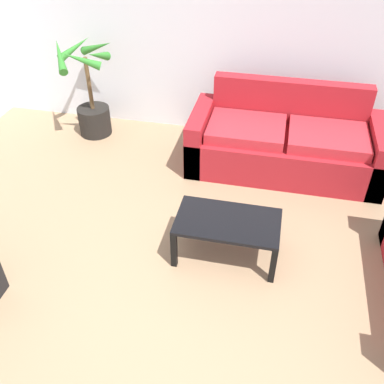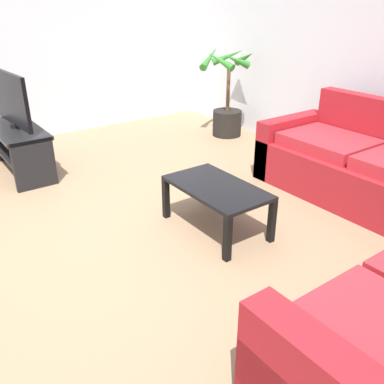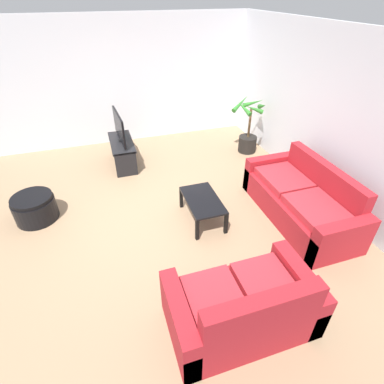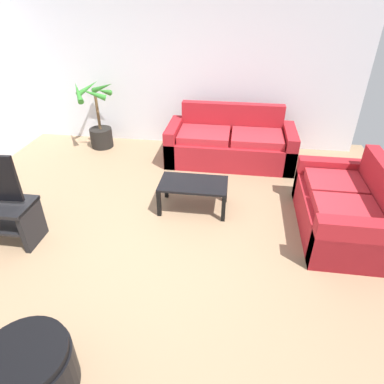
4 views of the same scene
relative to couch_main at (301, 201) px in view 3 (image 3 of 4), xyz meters
name	(u,v)px [view 3 (image 3 of 4)]	position (x,y,z in m)	size (l,w,h in m)	color
ground_plane	(150,212)	(-0.85, -2.28, -0.30)	(6.60, 6.60, 0.00)	#937556
wall_back	(321,114)	(-0.85, 0.72, 1.05)	(6.00, 0.06, 2.70)	silver
wall_left	(118,83)	(-3.85, -2.28, 1.05)	(0.06, 6.00, 2.70)	silver
couch_main	(301,201)	(0.00, 0.00, 0.00)	(2.08, 0.90, 0.90)	maroon
couch_loveseat	(242,308)	(1.43, -1.72, 0.00)	(0.90, 1.55, 0.90)	maroon
tv_stand	(122,149)	(-2.65, -2.47, 0.03)	(1.10, 0.45, 0.51)	black
tv	(119,127)	(-2.65, -2.46, 0.52)	(0.97, 0.11, 0.58)	black
coffee_table	(203,202)	(-0.41, -1.51, 0.04)	(0.88, 0.51, 0.39)	black
potted_palm	(248,133)	(-2.38, 0.26, 0.13)	(0.72, 0.74, 1.19)	black
ottoman	(35,208)	(-1.25, -4.03, -0.09)	(0.65, 0.65, 0.42)	black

